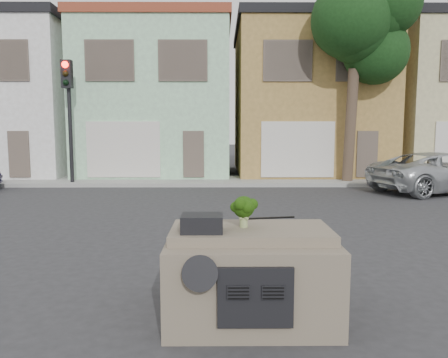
{
  "coord_description": "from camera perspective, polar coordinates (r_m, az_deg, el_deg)",
  "views": [
    {
      "loc": [
        -0.36,
        -8.32,
        2.3
      ],
      "look_at": [
        -0.3,
        0.5,
        1.3
      ],
      "focal_mm": 35.0,
      "sensor_mm": 36.0,
      "label": 1
    }
  ],
  "objects": [
    {
      "name": "car_dashboard",
      "position": [
        5.61,
        3.37,
        -11.6
      ],
      "size": [
        2.0,
        1.8,
        1.12
      ],
      "primitive_type": "cube",
      "color": "#716452",
      "rests_on": "ground"
    },
    {
      "name": "townhouse_tan",
      "position": [
        23.28,
        10.55,
        9.99
      ],
      "size": [
        7.2,
        8.2,
        7.55
      ],
      "primitive_type": "cube",
      "color": "#A48041",
      "rests_on": "ground"
    },
    {
      "name": "silver_pickup",
      "position": [
        17.97,
        26.44,
        -1.57
      ],
      "size": [
        5.82,
        3.97,
        1.48
      ],
      "primitive_type": "imported",
      "rotation": [
        0.0,
        0.0,
        1.88
      ],
      "color": "silver",
      "rests_on": "ground"
    },
    {
      "name": "broccoli",
      "position": [
        5.3,
        2.58,
        -4.24
      ],
      "size": [
        0.34,
        0.34,
        0.39
      ],
      "primitive_type": "cube",
      "rotation": [
        0.0,
        0.0,
        6.22
      ],
      "color": "#173308",
      "rests_on": "car_dashboard"
    },
    {
      "name": "instrument_hump",
      "position": [
        5.1,
        -2.87,
        -5.78
      ],
      "size": [
        0.48,
        0.38,
        0.2
      ],
      "primitive_type": "cube",
      "color": "black",
      "rests_on": "car_dashboard"
    },
    {
      "name": "sidewalk",
      "position": [
        18.96,
        0.69,
        -0.28
      ],
      "size": [
        40.0,
        3.0,
        0.15
      ],
      "primitive_type": "cube",
      "color": "gray",
      "rests_on": "ground"
    },
    {
      "name": "tree_near",
      "position": [
        19.0,
        16.35,
        12.1
      ],
      "size": [
        4.4,
        4.0,
        8.5
      ],
      "primitive_type": "cube",
      "color": "#143412",
      "rests_on": "ground"
    },
    {
      "name": "wiper_arm",
      "position": [
        5.86,
        5.91,
        -5.08
      ],
      "size": [
        0.69,
        0.15,
        0.02
      ],
      "primitive_type": "cube",
      "rotation": [
        0.0,
        0.0,
        0.17
      ],
      "color": "black",
      "rests_on": "car_dashboard"
    },
    {
      "name": "ground_plane",
      "position": [
        8.64,
        2.03,
        -8.97
      ],
      "size": [
        120.0,
        120.0,
        0.0
      ],
      "primitive_type": "plane",
      "color": "#303033",
      "rests_on": "ground"
    },
    {
      "name": "townhouse_white",
      "position": [
        25.23,
        -25.71,
        9.18
      ],
      "size": [
        7.2,
        8.2,
        7.55
      ],
      "primitive_type": "cube",
      "color": "white",
      "rests_on": "ground"
    },
    {
      "name": "townhouse_mint",
      "position": [
        23.09,
        -8.35,
        10.06
      ],
      "size": [
        7.2,
        8.2,
        7.55
      ],
      "primitive_type": "cube",
      "color": "#A4D9AC",
      "rests_on": "ground"
    },
    {
      "name": "traffic_signal",
      "position": [
        18.85,
        -19.56,
        6.85
      ],
      "size": [
        0.4,
        0.4,
        5.1
      ],
      "primitive_type": "cube",
      "color": "black",
      "rests_on": "ground"
    }
  ]
}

